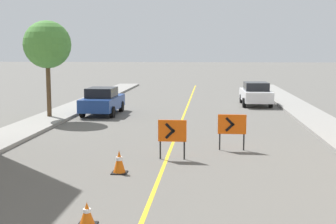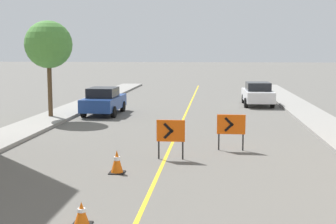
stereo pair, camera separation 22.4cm
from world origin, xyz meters
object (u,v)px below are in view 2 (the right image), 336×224
object	(u,v)px
street_tree_left_near	(48,45)
arrow_barricade_secondary	(231,126)
traffic_cone_fourth	(117,162)
arrow_barricade_primary	(171,132)
parked_car_curb_mid	(258,94)
traffic_cone_third	(82,214)
parked_car_curb_near	(104,101)

from	to	relation	value
street_tree_left_near	arrow_barricade_secondary	bearing A→B (deg)	-36.99
arrow_barricade_secondary	street_tree_left_near	world-z (taller)	street_tree_left_near
traffic_cone_fourth	street_tree_left_near	bearing A→B (deg)	118.79
traffic_cone_fourth	street_tree_left_near	size ratio (longest dim) A/B	0.14
arrow_barricade_primary	parked_car_curb_mid	distance (m)	16.96
traffic_cone_fourth	arrow_barricade_primary	distance (m)	2.54
parked_car_curb_mid	traffic_cone_third	bearing A→B (deg)	-106.17
traffic_cone_fourth	arrow_barricade_primary	xyz separation A→B (m)	(1.47, 1.99, 0.59)
traffic_cone_third	arrow_barricade_primary	xyz separation A→B (m)	(1.33, 6.31, 0.68)
arrow_barricade_primary	arrow_barricade_secondary	size ratio (longest dim) A/B	1.01
parked_car_curb_near	parked_car_curb_mid	size ratio (longest dim) A/B	0.99
traffic_cone_third	street_tree_left_near	world-z (taller)	street_tree_left_near
parked_car_curb_mid	street_tree_left_near	world-z (taller)	street_tree_left_near
traffic_cone_fourth	arrow_barricade_secondary	xyz separation A→B (m)	(3.58, 3.66, 0.58)
traffic_cone_fourth	parked_car_curb_near	bearing A→B (deg)	105.10
parked_car_curb_near	parked_car_curb_mid	world-z (taller)	same
parked_car_curb_near	street_tree_left_near	distance (m)	4.56
traffic_cone_third	arrow_barricade_primary	distance (m)	6.48
traffic_cone_third	parked_car_curb_mid	xyz separation A→B (m)	(5.75, 22.68, 0.54)
parked_car_curb_near	street_tree_left_near	size ratio (longest dim) A/B	0.84
arrow_barricade_primary	traffic_cone_third	bearing A→B (deg)	-101.64
traffic_cone_fourth	parked_car_curb_mid	size ratio (longest dim) A/B	0.16
arrow_barricade_secondary	street_tree_left_near	xyz separation A→B (m)	(-9.54, 7.18, 3.08)
arrow_barricade_primary	parked_car_curb_mid	size ratio (longest dim) A/B	0.31
traffic_cone_third	traffic_cone_fourth	world-z (taller)	traffic_cone_fourth
traffic_cone_fourth	parked_car_curb_near	xyz separation A→B (m)	(-3.49, 12.93, 0.45)
arrow_barricade_secondary	street_tree_left_near	distance (m)	12.33
parked_car_curb_mid	street_tree_left_near	size ratio (longest dim) A/B	0.84
traffic_cone_fourth	arrow_barricade_primary	size ratio (longest dim) A/B	0.52
arrow_barricade_secondary	traffic_cone_third	bearing A→B (deg)	-112.71
traffic_cone_fourth	arrow_barricade_secondary	world-z (taller)	arrow_barricade_secondary
arrow_barricade_primary	arrow_barricade_secondary	xyz separation A→B (m)	(2.11, 1.67, -0.01)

